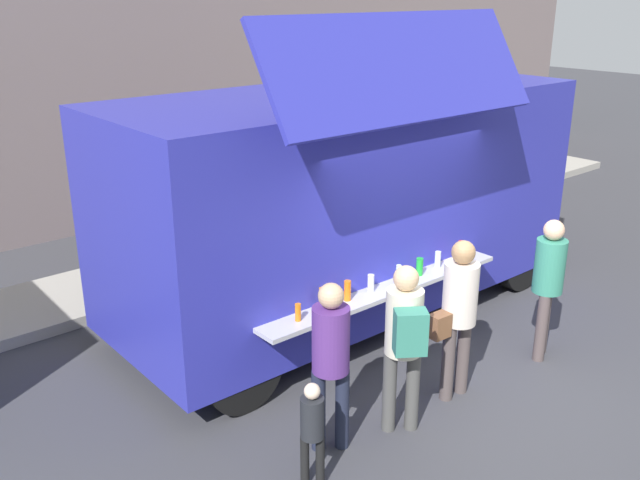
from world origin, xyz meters
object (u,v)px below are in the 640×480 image
trash_bin (431,184)px  customer_rear_waiting (331,353)px  customer_extra_browsing (548,277)px  child_near_queue (312,426)px  customer_front_ordering (458,307)px  food_truck_main (349,196)px  customer_mid_with_backpack (404,334)px

trash_bin → customer_rear_waiting: bearing=-145.8°
customer_extra_browsing → child_near_queue: customer_extra_browsing is taller
customer_front_ordering → customer_extra_browsing: customer_front_ordering is taller
food_truck_main → customer_extra_browsing: size_ratio=3.68×
customer_rear_waiting → trash_bin: bearing=-22.5°
food_truck_main → trash_bin: size_ratio=6.10×
customer_mid_with_backpack → customer_rear_waiting: (-0.69, 0.25, -0.05)m
customer_mid_with_backpack → trash_bin: bearing=-16.0°
food_truck_main → customer_mid_with_backpack: bearing=-121.2°
food_truck_main → customer_extra_browsing: bearing=-68.9°
customer_rear_waiting → customer_extra_browsing: same height
food_truck_main → customer_front_ordering: bearing=-103.4°
customer_front_ordering → customer_mid_with_backpack: 0.89m
food_truck_main → child_near_queue: 3.68m
customer_extra_browsing → trash_bin: bearing=-62.0°
trash_bin → child_near_queue: trash_bin is taller
customer_front_ordering → customer_rear_waiting: size_ratio=1.04×
customer_mid_with_backpack → child_near_queue: size_ratio=1.71×
trash_bin → customer_extra_browsing: bearing=-126.3°
customer_extra_browsing → child_near_queue: size_ratio=1.67×
food_truck_main → customer_extra_browsing: food_truck_main is taller
trash_bin → child_near_queue: bearing=-145.9°
trash_bin → customer_mid_with_backpack: size_ratio=0.59×
food_truck_main → trash_bin: 5.05m
trash_bin → food_truck_main: bearing=-151.9°
customer_front_ordering → customer_extra_browsing: bearing=-91.8°
customer_mid_with_backpack → customer_rear_waiting: customer_mid_with_backpack is taller
customer_front_ordering → customer_rear_waiting: bearing=86.5°
customer_rear_waiting → customer_front_ordering: bearing=-63.0°
child_near_queue → customer_front_ordering: bearing=-39.4°
customer_mid_with_backpack → customer_extra_browsing: (2.35, -0.04, -0.05)m
customer_extra_browsing → food_truck_main: bearing=-5.1°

